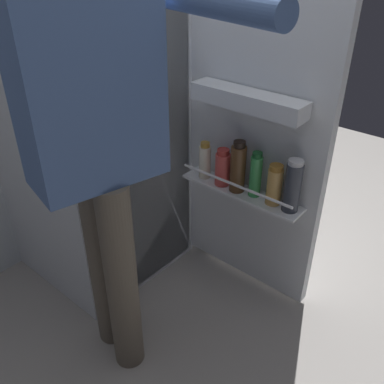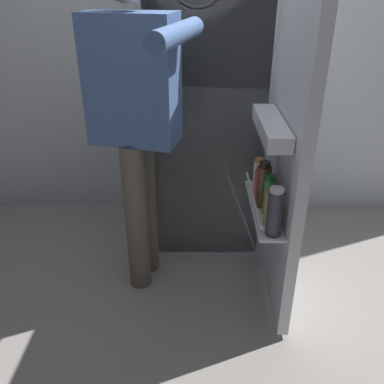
{
  "view_description": "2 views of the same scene",
  "coord_description": "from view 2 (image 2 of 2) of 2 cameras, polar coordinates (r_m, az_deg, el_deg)",
  "views": [
    {
      "loc": [
        -1.09,
        -0.96,
        1.52
      ],
      "look_at": [
        -0.02,
        -0.06,
        0.67
      ],
      "focal_mm": 39.46,
      "sensor_mm": 36.0,
      "label": 1
    },
    {
      "loc": [
        -0.05,
        -1.85,
        1.56
      ],
      "look_at": [
        -0.08,
        -0.03,
        0.6
      ],
      "focal_mm": 38.07,
      "sensor_mm": 36.0,
      "label": 2
    }
  ],
  "objects": [
    {
      "name": "refrigerator",
      "position": [
        2.46,
        2.67,
        11.94
      ],
      "size": [
        0.73,
        1.32,
        1.78
      ],
      "color": "silver",
      "rests_on": "ground_plane"
    },
    {
      "name": "ground_plane",
      "position": [
        2.42,
        1.86,
        -12.33
      ],
      "size": [
        5.18,
        5.18,
        0.0
      ],
      "primitive_type": "plane",
      "color": "gray"
    },
    {
      "name": "kitchen_wall",
      "position": [
        2.81,
        1.95,
        21.96
      ],
      "size": [
        4.4,
        0.1,
        2.55
      ],
      "primitive_type": "cube",
      "color": "silver",
      "rests_on": "ground_plane"
    },
    {
      "name": "person",
      "position": [
        2.01,
        -7.8,
        11.63
      ],
      "size": [
        0.56,
        0.79,
        1.68
      ],
      "color": "#665B4C",
      "rests_on": "ground_plane"
    }
  ]
}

